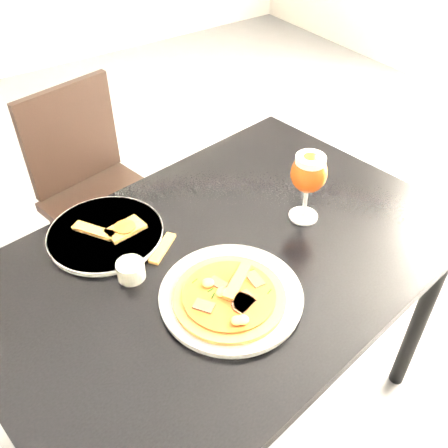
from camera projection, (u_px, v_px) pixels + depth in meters
ground at (247, 352)px, 1.90m from camera, size 6.00×6.00×0.00m
dining_table at (224, 278)px, 1.30m from camera, size 1.30×0.97×0.75m
chair_far at (97, 189)px, 1.91m from camera, size 0.47×0.47×0.85m
plate_main at (231, 296)px, 1.12m from camera, size 0.36×0.36×0.02m
pizza at (229, 296)px, 1.10m from camera, size 0.25×0.25×0.03m
plate_second at (106, 234)px, 1.28m from camera, size 0.36×0.36×0.02m
crust_scraps at (115, 229)px, 1.28m from camera, size 0.16×0.13×0.01m
loose_crust at (163, 248)px, 1.25m from camera, size 0.10×0.09×0.01m
sauce_cup at (131, 270)px, 1.16m from camera, size 0.07×0.07×0.04m
beer_glass at (309, 174)px, 1.26m from camera, size 0.09×0.09×0.20m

